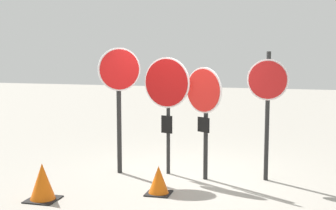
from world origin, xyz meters
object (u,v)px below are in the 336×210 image
(stop_sign_0, at_px, (119,87))
(stop_sign_2, at_px, (204,102))
(traffic_cone_1, at_px, (159,180))
(stop_sign_3, at_px, (268,94))
(traffic_cone_0, at_px, (42,182))
(stop_sign_1, at_px, (167,91))

(stop_sign_0, bearing_deg, stop_sign_2, -34.92)
(stop_sign_2, xyz_separation_m, traffic_cone_1, (-0.56, -1.02, -1.20))
(stop_sign_0, height_order, stop_sign_3, stop_sign_0)
(stop_sign_0, relative_size, traffic_cone_0, 4.03)
(stop_sign_0, distance_m, traffic_cone_1, 2.06)
(stop_sign_1, bearing_deg, traffic_cone_0, -113.62)
(traffic_cone_0, bearing_deg, stop_sign_0, 71.16)
(stop_sign_0, distance_m, stop_sign_1, 0.90)
(traffic_cone_0, bearing_deg, stop_sign_2, 38.61)
(traffic_cone_1, bearing_deg, stop_sign_2, 61.24)
(stop_sign_1, height_order, stop_sign_2, stop_sign_1)
(traffic_cone_0, relative_size, traffic_cone_1, 1.26)
(stop_sign_1, distance_m, stop_sign_3, 1.83)
(stop_sign_2, height_order, stop_sign_3, stop_sign_3)
(stop_sign_0, height_order, stop_sign_1, stop_sign_0)
(stop_sign_3, height_order, traffic_cone_1, stop_sign_3)
(stop_sign_3, distance_m, traffic_cone_0, 4.10)
(stop_sign_3, height_order, traffic_cone_0, stop_sign_3)
(traffic_cone_1, bearing_deg, traffic_cone_0, -155.39)
(stop_sign_3, distance_m, traffic_cone_1, 2.47)
(stop_sign_1, bearing_deg, stop_sign_0, -155.75)
(stop_sign_0, xyz_separation_m, stop_sign_3, (2.71, 0.20, -0.08))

